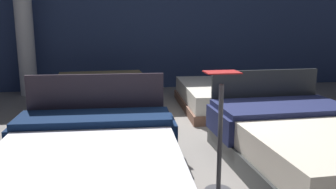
# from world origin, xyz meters

# --- Properties ---
(ground_plane) EXTENTS (18.00, 18.00, 0.02)m
(ground_plane) POSITION_xyz_m (0.00, 0.00, -0.01)
(ground_plane) COLOR gray
(showroom_back_wall) EXTENTS (18.00, 0.06, 3.50)m
(showroom_back_wall) POSITION_xyz_m (0.00, 3.85, 1.75)
(showroom_back_wall) COLOR navy
(showroom_back_wall) RESTS_ON ground_plane
(bed_0) EXTENTS (1.75, 2.17, 0.89)m
(bed_0) POSITION_xyz_m (-1.11, -0.99, 0.23)
(bed_0) COLOR #312730
(bed_0) RESTS_ON ground_plane
(bed_1) EXTENTS (1.55, 2.20, 0.88)m
(bed_1) POSITION_xyz_m (1.02, -0.92, 0.26)
(bed_1) COLOR #2C3030
(bed_1) RESTS_ON ground_plane
(bed_2) EXTENTS (1.66, 2.17, 0.55)m
(bed_2) POSITION_xyz_m (-1.03, 1.78, 0.25)
(bed_2) COLOR brown
(bed_2) RESTS_ON ground_plane
(bed_3) EXTENTS (1.60, 2.15, 0.41)m
(bed_3) POSITION_xyz_m (1.05, 1.69, 0.20)
(bed_3) COLOR brown
(bed_3) RESTS_ON ground_plane
(price_sign) EXTENTS (0.28, 0.24, 1.07)m
(price_sign) POSITION_xyz_m (0.00, -1.24, 0.41)
(price_sign) COLOR #3F3F44
(price_sign) RESTS_ON ground_plane
(support_pillar) EXTENTS (0.34, 0.34, 3.50)m
(support_pillar) POSITION_xyz_m (-2.53, 3.43, 1.75)
(support_pillar) COLOR silver
(support_pillar) RESTS_ON ground_plane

